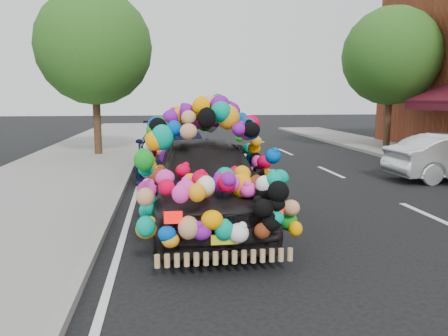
% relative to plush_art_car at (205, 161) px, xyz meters
% --- Properties ---
extents(ground, '(100.00, 100.00, 0.00)m').
position_rel_plush_art_car_xyz_m(ground, '(0.63, -0.05, -1.13)').
color(ground, black).
rests_on(ground, ground).
extents(kerb, '(0.15, 60.00, 0.13)m').
position_rel_plush_art_car_xyz_m(kerb, '(-1.72, -0.05, -1.06)').
color(kerb, gray).
rests_on(kerb, ground).
extents(lane_markings, '(6.00, 50.00, 0.01)m').
position_rel_plush_art_car_xyz_m(lane_markings, '(4.23, -0.05, -1.12)').
color(lane_markings, silver).
rests_on(lane_markings, ground).
extents(tree_near_sidewalk, '(4.20, 4.20, 6.13)m').
position_rel_plush_art_car_xyz_m(tree_near_sidewalk, '(-3.17, 9.45, 2.89)').
color(tree_near_sidewalk, '#332114').
rests_on(tree_near_sidewalk, ground).
extents(tree_far_b, '(4.00, 4.00, 5.90)m').
position_rel_plush_art_car_xyz_m(tree_far_b, '(8.63, 9.95, 2.76)').
color(tree_far_b, '#332114').
rests_on(tree_far_b, ground).
extents(plush_art_car, '(2.23, 4.76, 2.20)m').
position_rel_plush_art_car_xyz_m(plush_art_car, '(0.00, 0.00, 0.00)').
color(plush_art_car, black).
rests_on(plush_art_car, ground).
extents(navy_sedan, '(2.24, 5.19, 1.49)m').
position_rel_plush_art_car_xyz_m(navy_sedan, '(-0.45, 5.22, -0.38)').
color(navy_sedan, black).
rests_on(navy_sedan, ground).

